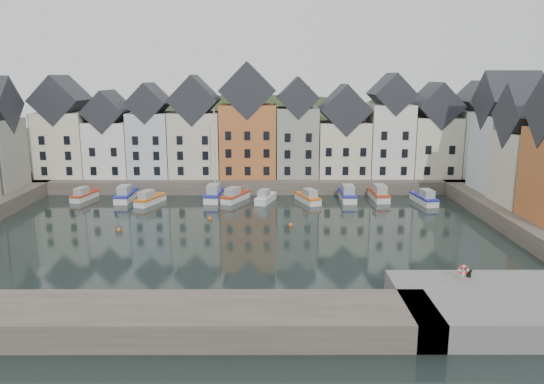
{
  "coord_description": "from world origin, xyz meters",
  "views": [
    {
      "loc": [
        3.63,
        -56.01,
        17.47
      ],
      "look_at": [
        3.77,
        6.0,
        3.98
      ],
      "focal_mm": 35.0,
      "sensor_mm": 36.0,
      "label": 1
    }
  ],
  "objects_px": {
    "life_ring_post": "(463,270)",
    "boat_a": "(84,195)",
    "mooring_bollard": "(469,273)",
    "boat_d": "(215,194)"
  },
  "relations": [
    {
      "from": "mooring_bollard",
      "to": "boat_a",
      "type": "bearing_deg",
      "value": 140.24
    },
    {
      "from": "life_ring_post",
      "to": "boat_a",
      "type": "bearing_deg",
      "value": 139.06
    },
    {
      "from": "boat_a",
      "to": "mooring_bollard",
      "type": "xyz_separation_m",
      "value": [
        42.86,
        -35.65,
        1.68
      ]
    },
    {
      "from": "boat_d",
      "to": "mooring_bollard",
      "type": "distance_m",
      "value": 42.78
    },
    {
      "from": "boat_a",
      "to": "boat_d",
      "type": "xyz_separation_m",
      "value": [
        19.02,
        -0.16,
        0.23
      ]
    },
    {
      "from": "boat_d",
      "to": "life_ring_post",
      "type": "distance_m",
      "value": 43.08
    },
    {
      "from": "boat_a",
      "to": "mooring_bollard",
      "type": "distance_m",
      "value": 55.77
    },
    {
      "from": "boat_a",
      "to": "boat_d",
      "type": "bearing_deg",
      "value": 11.45
    },
    {
      "from": "boat_a",
      "to": "mooring_bollard",
      "type": "height_order",
      "value": "mooring_bollard"
    },
    {
      "from": "mooring_bollard",
      "to": "life_ring_post",
      "type": "bearing_deg",
      "value": -133.0
    }
  ]
}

